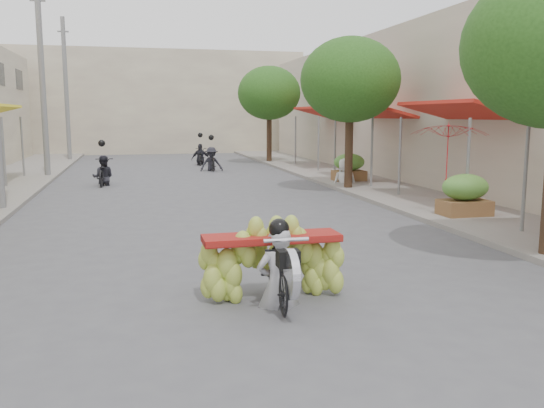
{
  "coord_description": "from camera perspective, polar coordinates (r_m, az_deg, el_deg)",
  "views": [
    {
      "loc": [
        -1.86,
        -4.75,
        2.61
      ],
      "look_at": [
        0.43,
        4.74,
        1.1
      ],
      "focal_mm": 38.0,
      "sensor_mm": 36.0,
      "label": 1
    }
  ],
  "objects": [
    {
      "name": "bg_motorbike_c",
      "position": [
        30.67,
        -7.1,
        5.36
      ],
      "size": [
        1.05,
        1.63,
        1.95
      ],
      "color": "black",
      "rests_on": "ground"
    },
    {
      "name": "utility_pole_far",
      "position": [
        26.03,
        -21.8,
        11.29
      ],
      "size": [
        0.6,
        0.24,
        8.0
      ],
      "color": "slate",
      "rests_on": "ground"
    },
    {
      "name": "sidewalk_right",
      "position": [
        21.8,
        10.53,
        1.92
      ],
      "size": [
        4.0,
        60.0,
        0.12
      ],
      "primitive_type": "cube",
      "color": "gray",
      "rests_on": "ground"
    },
    {
      "name": "banana_motorbike",
      "position": [
        8.05,
        0.31,
        -4.98
      ],
      "size": [
        2.2,
        1.79,
        2.06
      ],
      "color": "black",
      "rests_on": "ground"
    },
    {
      "name": "bg_motorbike_b",
      "position": [
        27.31,
        -6.03,
        5.04
      ],
      "size": [
        1.06,
        1.7,
        1.95
      ],
      "color": "black",
      "rests_on": "ground"
    },
    {
      "name": "utility_pole_back",
      "position": [
        34.96,
        -19.72,
        10.61
      ],
      "size": [
        0.6,
        0.24,
        8.0
      ],
      "color": "slate",
      "rests_on": "ground"
    },
    {
      "name": "market_umbrella",
      "position": [
        15.08,
        17.22,
        7.83
      ],
      "size": [
        1.95,
        1.95,
        1.72
      ],
      "rotation": [
        0.0,
        0.0,
        0.03
      ],
      "color": "#AC171B",
      "rests_on": "ground"
    },
    {
      "name": "street_tree_mid",
      "position": [
        20.14,
        7.76,
        12.05
      ],
      "size": [
        3.4,
        3.4,
        5.25
      ],
      "color": "#3A2719",
      "rests_on": "ground"
    },
    {
      "name": "pedestrian",
      "position": [
        21.48,
        7.25,
        4.53
      ],
      "size": [
        0.94,
        0.6,
        1.84
      ],
      "rotation": [
        0.0,
        0.0,
        3.08
      ],
      "color": "silver",
      "rests_on": "ground"
    },
    {
      "name": "produce_crate_mid",
      "position": [
        15.2,
        18.59,
        1.16
      ],
      "size": [
        1.2,
        0.88,
        1.16
      ],
      "color": "brown",
      "rests_on": "ground"
    },
    {
      "name": "bg_motorbike_a",
      "position": [
        22.46,
        -16.43,
        3.62
      ],
      "size": [
        0.83,
        1.79,
        1.95
      ],
      "color": "black",
      "rests_on": "ground"
    },
    {
      "name": "shophouse_row_right",
      "position": [
        23.32,
        23.19,
        9.05
      ],
      "size": [
        9.77,
        40.0,
        6.0
      ],
      "color": "#BAAD9A",
      "rests_on": "ground"
    },
    {
      "name": "ground",
      "position": [
        5.73,
        7.35,
        -18.37
      ],
      "size": [
        120.0,
        120.0,
        0.0
      ],
      "primitive_type": "plane",
      "color": "#545459",
      "rests_on": "ground"
    },
    {
      "name": "far_building",
      "position": [
        42.8,
        -11.24,
        9.82
      ],
      "size": [
        20.0,
        6.0,
        7.0
      ],
      "primitive_type": "cube",
      "color": "#C2B59A",
      "rests_on": "ground"
    },
    {
      "name": "produce_crate_far",
      "position": [
        22.34,
        7.65,
        3.84
      ],
      "size": [
        1.2,
        0.88,
        1.16
      ],
      "color": "brown",
      "rests_on": "ground"
    },
    {
      "name": "street_tree_far",
      "position": [
        31.62,
        -0.29,
        10.92
      ],
      "size": [
        3.4,
        3.4,
        5.25
      ],
      "color": "#3A2719",
      "rests_on": "ground"
    }
  ]
}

